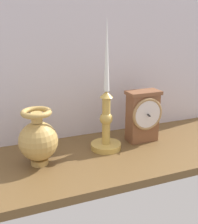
% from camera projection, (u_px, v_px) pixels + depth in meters
% --- Properties ---
extents(ground_plane, '(1.00, 0.36, 0.02)m').
position_uv_depth(ground_plane, '(123.00, 154.00, 0.91)').
color(ground_plane, brown).
extents(back_wall, '(1.20, 0.02, 0.65)m').
position_uv_depth(back_wall, '(102.00, 43.00, 0.98)').
color(back_wall, silver).
rests_on(back_wall, ground_plane).
extents(mantel_clock, '(0.11, 0.08, 0.18)m').
position_uv_depth(mantel_clock, '(143.00, 116.00, 0.96)').
color(mantel_clock, brown).
rests_on(mantel_clock, ground_plane).
extents(candlestick_tall_left, '(0.10, 0.10, 0.41)m').
position_uv_depth(candlestick_tall_left, '(106.00, 119.00, 0.90)').
color(candlestick_tall_left, tan).
rests_on(candlestick_tall_left, ground_plane).
extents(brass_vase_bulbous, '(0.11, 0.11, 0.16)m').
position_uv_depth(brass_vase_bulbous, '(38.00, 139.00, 0.80)').
color(brass_vase_bulbous, tan).
rests_on(brass_vase_bulbous, ground_plane).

